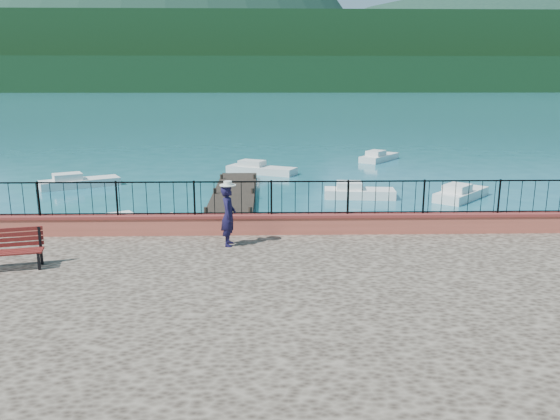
{
  "coord_description": "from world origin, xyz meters",
  "views": [
    {
      "loc": [
        -0.45,
        -11.58,
        5.5
      ],
      "look_at": [
        -0.1,
        2.0,
        2.3
      ],
      "focal_mm": 35.0,
      "sensor_mm": 36.0,
      "label": 1
    }
  ],
  "objects_px": {
    "boat_1": "(360,190)",
    "boat_4": "(261,167)",
    "boat_2": "(462,191)",
    "park_bench": "(5,258)",
    "person": "(228,216)",
    "boat_3": "(80,179)",
    "boat_0": "(132,223)",
    "boat_5": "(379,155)"
  },
  "relations": [
    {
      "from": "person",
      "to": "boat_2",
      "type": "xyz_separation_m",
      "value": [
        10.4,
        11.31,
        -1.62
      ]
    },
    {
      "from": "park_bench",
      "to": "person",
      "type": "relative_size",
      "value": 1.08
    },
    {
      "from": "park_bench",
      "to": "boat_0",
      "type": "distance_m",
      "value": 7.54
    },
    {
      "from": "boat_1",
      "to": "boat_2",
      "type": "bearing_deg",
      "value": 1.15
    },
    {
      "from": "person",
      "to": "boat_0",
      "type": "relative_size",
      "value": 0.44
    },
    {
      "from": "park_bench",
      "to": "boat_0",
      "type": "height_order",
      "value": "park_bench"
    },
    {
      "from": "boat_0",
      "to": "person",
      "type": "bearing_deg",
      "value": -85.84
    },
    {
      "from": "person",
      "to": "boat_3",
      "type": "relative_size",
      "value": 0.41
    },
    {
      "from": "boat_2",
      "to": "boat_4",
      "type": "relative_size",
      "value": 0.83
    },
    {
      "from": "boat_4",
      "to": "boat_0",
      "type": "bearing_deg",
      "value": -83.3
    },
    {
      "from": "boat_3",
      "to": "boat_0",
      "type": "bearing_deg",
      "value": -90.13
    },
    {
      "from": "boat_5",
      "to": "person",
      "type": "bearing_deg",
      "value": -163.25
    },
    {
      "from": "boat_2",
      "to": "boat_5",
      "type": "bearing_deg",
      "value": 48.27
    },
    {
      "from": "boat_4",
      "to": "person",
      "type": "bearing_deg",
      "value": -66.13
    },
    {
      "from": "person",
      "to": "boat_3",
      "type": "distance_m",
      "value": 17.46
    },
    {
      "from": "boat_2",
      "to": "boat_1",
      "type": "bearing_deg",
      "value": 127.97
    },
    {
      "from": "boat_4",
      "to": "park_bench",
      "type": "bearing_deg",
      "value": -79.62
    },
    {
      "from": "boat_2",
      "to": "boat_3",
      "type": "bearing_deg",
      "value": 122.1
    },
    {
      "from": "boat_1",
      "to": "boat_4",
      "type": "height_order",
      "value": "same"
    },
    {
      "from": "person",
      "to": "boat_3",
      "type": "bearing_deg",
      "value": 33.7
    },
    {
      "from": "boat_0",
      "to": "boat_2",
      "type": "xyz_separation_m",
      "value": [
        14.39,
        5.75,
        0.0
      ]
    },
    {
      "from": "boat_0",
      "to": "boat_1",
      "type": "relative_size",
      "value": 1.11
    },
    {
      "from": "person",
      "to": "boat_4",
      "type": "distance_m",
      "value": 19.08
    },
    {
      "from": "boat_0",
      "to": "boat_1",
      "type": "distance_m",
      "value": 11.34
    },
    {
      "from": "person",
      "to": "boat_4",
      "type": "relative_size",
      "value": 0.38
    },
    {
      "from": "boat_5",
      "to": "park_bench",
      "type": "bearing_deg",
      "value": -171.27
    },
    {
      "from": "park_bench",
      "to": "person",
      "type": "bearing_deg",
      "value": 6.11
    },
    {
      "from": "boat_3",
      "to": "boat_1",
      "type": "bearing_deg",
      "value": -40.63
    },
    {
      "from": "boat_2",
      "to": "boat_0",
      "type": "bearing_deg",
      "value": 154.35
    },
    {
      "from": "boat_1",
      "to": "park_bench",
      "type": "bearing_deg",
      "value": -122.5
    },
    {
      "from": "boat_1",
      "to": "boat_2",
      "type": "height_order",
      "value": "same"
    },
    {
      "from": "boat_2",
      "to": "boat_5",
      "type": "xyz_separation_m",
      "value": [
        -1.3,
        13.07,
        0.0
      ]
    },
    {
      "from": "boat_1",
      "to": "boat_2",
      "type": "relative_size",
      "value": 0.95
    },
    {
      "from": "boat_0",
      "to": "boat_4",
      "type": "height_order",
      "value": "same"
    },
    {
      "from": "park_bench",
      "to": "boat_2",
      "type": "distance_m",
      "value": 20.35
    },
    {
      "from": "person",
      "to": "boat_5",
      "type": "distance_m",
      "value": 26.07
    },
    {
      "from": "person",
      "to": "boat_3",
      "type": "height_order",
      "value": "person"
    },
    {
      "from": "park_bench",
      "to": "person",
      "type": "distance_m",
      "value": 5.46
    },
    {
      "from": "boat_4",
      "to": "boat_5",
      "type": "height_order",
      "value": "same"
    },
    {
      "from": "boat_3",
      "to": "boat_4",
      "type": "bearing_deg",
      "value": -5.27
    },
    {
      "from": "park_bench",
      "to": "boat_2",
      "type": "xyz_separation_m",
      "value": [
        15.52,
        13.12,
        -1.09
      ]
    },
    {
      "from": "person",
      "to": "boat_4",
      "type": "height_order",
      "value": "person"
    }
  ]
}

